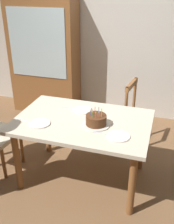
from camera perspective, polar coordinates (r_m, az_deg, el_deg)
ground at (r=3.18m, az=-0.89°, el=-13.84°), size 6.40×6.40×0.00m
back_wall at (r=4.28m, az=7.09°, el=16.18°), size 6.40×0.10×2.60m
dining_table at (r=2.80m, az=-0.98°, el=-3.52°), size 1.41×0.94×0.76m
birthday_cake at (r=2.63m, az=1.99°, el=-1.86°), size 0.28×0.28×0.18m
plate_near_celebrant at (r=2.71m, az=-10.24°, el=-2.44°), size 0.22×0.22×0.01m
plate_far_side at (r=2.94m, az=-1.00°, el=0.45°), size 0.22×0.22×0.01m
plate_near_guest at (r=2.48m, az=6.82°, el=-5.21°), size 0.22×0.22×0.01m
fork_near_celebrant at (r=2.80m, az=-13.05°, el=-1.88°), size 0.18×0.05×0.01m
fork_far_side at (r=3.00m, az=-3.87°, el=0.85°), size 0.18×0.03×0.01m
fork_near_guest at (r=2.51m, az=3.28°, el=-4.61°), size 0.18×0.02×0.01m
chair_spindle_back at (r=3.51m, az=6.47°, el=-0.71°), size 0.50×0.50×0.95m
china_cabinet at (r=4.45m, az=-9.22°, el=11.86°), size 1.10×0.45×1.90m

